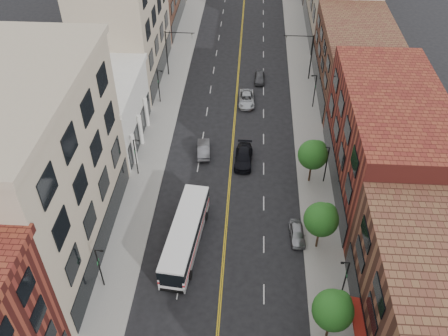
% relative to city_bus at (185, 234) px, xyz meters
% --- Properties ---
extents(sidewalk_left, '(4.00, 110.00, 0.15)m').
position_rel_city_bus_xyz_m(sidewalk_left, '(-6.09, 21.64, -1.68)').
color(sidewalk_left, gray).
rests_on(sidewalk_left, ground).
extents(sidewalk_right, '(4.00, 110.00, 0.15)m').
position_rel_city_bus_xyz_m(sidewalk_right, '(13.91, 21.64, -1.68)').
color(sidewalk_right, gray).
rests_on(sidewalk_right, ground).
extents(bldg_l_tanoffice, '(10.00, 22.00, 18.00)m').
position_rel_city_bus_xyz_m(bldg_l_tanoffice, '(-13.09, -0.36, 7.24)').
color(bldg_l_tanoffice, tan).
rests_on(bldg_l_tanoffice, ground).
extents(bldg_l_white, '(10.00, 14.00, 8.00)m').
position_rel_city_bus_xyz_m(bldg_l_white, '(-13.09, 17.64, 2.24)').
color(bldg_l_white, silver).
rests_on(bldg_l_white, ground).
extents(bldg_l_far_a, '(10.00, 20.00, 18.00)m').
position_rel_city_bus_xyz_m(bldg_l_far_a, '(-13.09, 34.64, 7.24)').
color(bldg_l_far_a, tan).
rests_on(bldg_l_far_a, ground).
extents(bldg_r_mid, '(10.00, 22.00, 12.00)m').
position_rel_city_bus_xyz_m(bldg_r_mid, '(20.91, 10.64, 4.24)').
color(bldg_r_mid, maroon).
rests_on(bldg_r_mid, ground).
extents(bldg_r_far_a, '(10.00, 20.00, 10.00)m').
position_rel_city_bus_xyz_m(bldg_r_far_a, '(20.91, 31.64, 3.24)').
color(bldg_r_far_a, brown).
rests_on(bldg_r_far_a, ground).
extents(tree_r_1, '(3.40, 3.40, 5.59)m').
position_rel_city_bus_xyz_m(tree_r_1, '(13.30, -9.29, 2.37)').
color(tree_r_1, black).
rests_on(tree_r_1, sidewalk_right).
extents(tree_r_2, '(3.40, 3.40, 5.59)m').
position_rel_city_bus_xyz_m(tree_r_2, '(13.30, 0.71, 2.37)').
color(tree_r_2, black).
rests_on(tree_r_2, sidewalk_right).
extents(tree_r_3, '(3.40, 3.40, 5.59)m').
position_rel_city_bus_xyz_m(tree_r_3, '(13.30, 10.71, 2.37)').
color(tree_r_3, black).
rests_on(tree_r_3, sidewalk_right).
extents(lamp_l_1, '(0.81, 0.55, 5.05)m').
position_rel_city_bus_xyz_m(lamp_l_1, '(-7.04, -5.36, 1.21)').
color(lamp_l_1, black).
rests_on(lamp_l_1, sidewalk_left).
extents(lamp_l_2, '(0.81, 0.55, 5.05)m').
position_rel_city_bus_xyz_m(lamp_l_2, '(-7.04, 10.64, 1.21)').
color(lamp_l_2, black).
rests_on(lamp_l_2, sidewalk_left).
extents(lamp_l_3, '(0.81, 0.55, 5.05)m').
position_rel_city_bus_xyz_m(lamp_l_3, '(-7.04, 26.64, 1.21)').
color(lamp_l_3, black).
rests_on(lamp_l_3, sidewalk_left).
extents(lamp_r_1, '(0.81, 0.55, 5.05)m').
position_rel_city_bus_xyz_m(lamp_r_1, '(14.86, -5.36, 1.21)').
color(lamp_r_1, black).
rests_on(lamp_r_1, sidewalk_right).
extents(lamp_r_2, '(0.81, 0.55, 5.05)m').
position_rel_city_bus_xyz_m(lamp_r_2, '(14.86, 10.64, 1.21)').
color(lamp_r_2, black).
rests_on(lamp_r_2, sidewalk_right).
extents(lamp_r_3, '(0.81, 0.55, 5.05)m').
position_rel_city_bus_xyz_m(lamp_r_3, '(14.86, 26.64, 1.21)').
color(lamp_r_3, black).
rests_on(lamp_r_3, sidewalk_right).
extents(signal_mast_left, '(4.49, 0.18, 7.20)m').
position_rel_city_bus_xyz_m(signal_mast_left, '(-6.36, 34.64, 2.89)').
color(signal_mast_left, black).
rests_on(signal_mast_left, sidewalk_left).
extents(signal_mast_right, '(4.49, 0.18, 7.20)m').
position_rel_city_bus_xyz_m(signal_mast_right, '(14.17, 34.64, 2.89)').
color(signal_mast_right, black).
rests_on(signal_mast_right, sidewalk_right).
extents(city_bus, '(3.79, 11.96, 3.02)m').
position_rel_city_bus_xyz_m(city_bus, '(0.00, 0.00, 0.00)').
color(city_bus, silver).
rests_on(city_bus, ground).
extents(car_parked_far, '(1.75, 3.83, 1.27)m').
position_rel_city_bus_xyz_m(car_parked_far, '(11.31, 1.77, -1.12)').
color(car_parked_far, '#94979B').
rests_on(car_parked_far, ground).
extents(car_lane_behind, '(1.96, 4.49, 1.44)m').
position_rel_city_bus_xyz_m(car_lane_behind, '(0.35, 15.17, -1.04)').
color(car_lane_behind, '#535459').
rests_on(car_lane_behind, ground).
extents(car_lane_a, '(2.29, 5.28, 1.51)m').
position_rel_city_bus_xyz_m(car_lane_a, '(5.41, 13.77, -1.00)').
color(car_lane_a, black).
rests_on(car_lane_a, ground).
extents(car_lane_b, '(2.49, 5.07, 1.39)m').
position_rel_city_bus_xyz_m(car_lane_b, '(5.41, 27.19, -1.07)').
color(car_lane_b, '#B1B5BA').
rests_on(car_lane_b, ground).
extents(car_lane_c, '(1.66, 3.92, 1.32)m').
position_rel_city_bus_xyz_m(car_lane_c, '(7.27, 33.60, -1.10)').
color(car_lane_c, '#424347').
rests_on(car_lane_c, ground).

